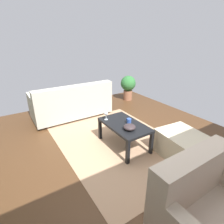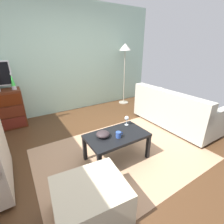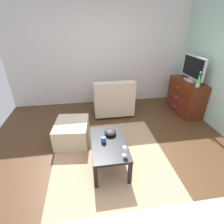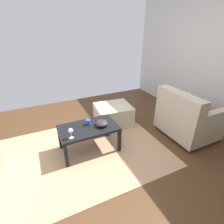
% 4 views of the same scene
% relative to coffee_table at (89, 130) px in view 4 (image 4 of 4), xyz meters
% --- Properties ---
extents(ground_plane, '(5.33, 4.90, 0.05)m').
position_rel_coffee_table_xyz_m(ground_plane, '(-0.07, 0.24, -0.40)').
color(ground_plane, '#4B2F1B').
extents(area_rug, '(2.60, 1.90, 0.01)m').
position_rel_coffee_table_xyz_m(area_rug, '(0.13, 0.04, -0.37)').
color(area_rug, tan).
rests_on(area_rug, ground_plane).
extents(coffee_table, '(0.90, 0.53, 0.43)m').
position_rel_coffee_table_xyz_m(coffee_table, '(0.00, 0.00, 0.00)').
color(coffee_table, black).
rests_on(coffee_table, ground_plane).
extents(wine_glass, '(0.07, 0.07, 0.16)m').
position_rel_coffee_table_xyz_m(wine_glass, '(0.31, 0.17, 0.17)').
color(wine_glass, silver).
rests_on(wine_glass, coffee_table).
extents(mug, '(0.11, 0.08, 0.09)m').
position_rel_coffee_table_xyz_m(mug, '(-0.02, -0.08, 0.10)').
color(mug, '#2F4E9E').
rests_on(mug, coffee_table).
extents(bowl_decorative, '(0.19, 0.19, 0.09)m').
position_rel_coffee_table_xyz_m(bowl_decorative, '(-0.21, 0.05, 0.10)').
color(bowl_decorative, '#302628').
rests_on(bowl_decorative, coffee_table).
extents(armchair, '(0.80, 0.92, 0.87)m').
position_rel_coffee_table_xyz_m(armchair, '(-1.74, 0.35, -0.02)').
color(armchair, '#332319').
rests_on(armchair, ground_plane).
extents(ottoman, '(0.76, 0.67, 0.40)m').
position_rel_coffee_table_xyz_m(ottoman, '(-0.72, -0.61, -0.18)').
color(ottoman, beige).
rests_on(ottoman, ground_plane).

